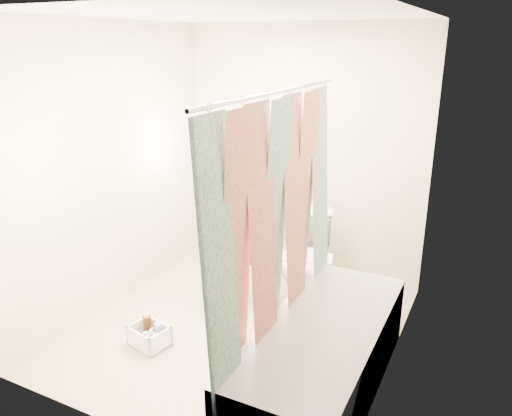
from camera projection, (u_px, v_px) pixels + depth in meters
The scene contains 14 objects.
floor at pixel (239, 328), 4.08m from camera, with size 2.60×2.60×0.00m, color tan.
ceiling at pixel (235, 14), 3.32m from camera, with size 2.40×2.60×0.02m, color white.
wall_back at pixel (302, 153), 4.80m from camera, with size 2.40×0.02×2.40m, color beige.
wall_front at pixel (118, 249), 2.60m from camera, with size 2.40×0.02×2.40m, color beige.
wall_left at pixel (113, 169), 4.21m from camera, with size 0.02×2.60×2.40m, color beige.
wall_right at pixel (402, 210), 3.19m from camera, with size 0.02×2.60×2.40m, color beige.
bathtub at pixel (322, 355), 3.27m from camera, with size 0.70×1.75×0.50m.
curtain_rod at pixel (280, 92), 2.88m from camera, with size 0.02×0.02×1.90m, color silver.
shower_curtain at pixel (277, 241), 3.17m from camera, with size 0.06×1.75×1.80m, color silver.
toilet at pixel (304, 260), 4.39m from camera, with size 0.45×0.78×0.80m, color white.
tank_lid at pixel (303, 259), 4.25m from camera, with size 0.49×0.21×0.04m, color silver.
tank_internals at pixel (303, 210), 4.47m from camera, with size 0.19×0.09×0.26m.
plumber at pixel (232, 215), 4.24m from camera, with size 0.60×0.39×1.64m, color #1011A2.
cleaning_caddy at pixel (150, 337), 3.81m from camera, with size 0.32×0.28×0.21m.
Camera 1 is at (1.71, -3.12, 2.23)m, focal length 35.00 mm.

